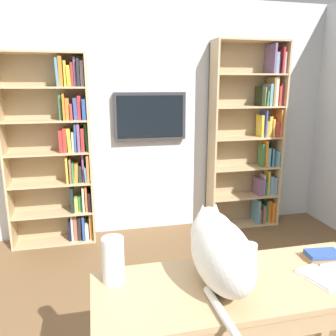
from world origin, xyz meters
name	(u,v)px	position (x,y,z in m)	size (l,w,h in m)	color
wall_back	(150,120)	(0.00, -2.23, 1.35)	(4.52, 0.06, 2.70)	silver
bookshelf_left	(254,138)	(-1.26, -2.06, 1.11)	(0.89, 0.28, 2.24)	tan
bookshelf_right	(60,151)	(1.02, -2.06, 1.05)	(0.89, 0.28, 2.07)	tan
wall_mounted_tv	(150,116)	(0.01, -2.15, 1.39)	(0.83, 0.07, 0.54)	#333338
desk	(244,305)	(-0.03, 0.33, 0.65)	(1.51, 0.57, 0.77)	tan
cat	(219,249)	(0.10, 0.28, 0.96)	(0.26, 0.68, 0.36)	white
open_binder	(332,273)	(-0.51, 0.35, 0.78)	(0.38, 0.30, 0.02)	white
paper_towel_roll	(113,260)	(0.61, 0.16, 0.89)	(0.11, 0.11, 0.24)	white
coffee_mug	(250,252)	(-0.16, 0.11, 0.82)	(0.08, 0.08, 0.10)	white
desk_book_stack	(322,256)	(-0.56, 0.20, 0.79)	(0.20, 0.14, 0.05)	#996B42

